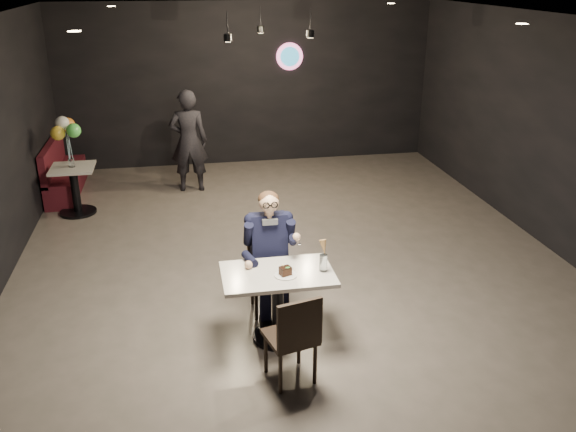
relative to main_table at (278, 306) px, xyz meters
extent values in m
plane|color=slate|center=(0.47, 1.71, -0.38)|extent=(9.00, 9.00, 0.00)
cube|color=black|center=(0.47, 3.71, 2.51)|extent=(1.40, 1.20, 0.36)
cube|color=silver|center=(0.00, 0.00, 0.00)|extent=(1.10, 0.70, 0.75)
cube|color=black|center=(0.00, 0.55, 0.09)|extent=(0.42, 0.46, 0.92)
cube|color=black|center=(0.00, -0.67, 0.09)|extent=(0.52, 0.55, 0.92)
cube|color=black|center=(0.00, 0.55, 0.34)|extent=(0.60, 0.80, 1.44)
cylinder|color=white|center=(0.07, -0.08, 0.38)|extent=(0.22, 0.22, 0.01)
cube|color=black|center=(0.06, -0.08, 0.42)|extent=(0.13, 0.12, 0.07)
ellipsoid|color=green|center=(0.08, -0.09, 0.47)|extent=(0.06, 0.04, 0.01)
cylinder|color=silver|center=(0.45, -0.05, 0.46)|extent=(0.08, 0.08, 0.17)
cone|color=#B17E48|center=(0.45, -0.03, 0.63)|extent=(0.09, 0.09, 0.14)
cube|color=#4D101D|center=(-2.78, 4.95, 0.07)|extent=(0.44, 1.77, 0.88)
cube|color=silver|center=(-2.48, 3.95, 0.02)|extent=(0.63, 0.63, 0.79)
cylinder|color=silver|center=(-2.48, 3.95, 0.44)|extent=(0.09, 0.09, 0.14)
cube|color=yellow|center=(-2.48, 3.95, 0.84)|extent=(0.39, 0.39, 0.64)
imported|color=black|center=(-0.71, 4.73, 0.48)|extent=(0.65, 0.45, 1.72)
camera|label=1|loc=(-0.86, -5.26, 3.14)|focal=38.00mm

